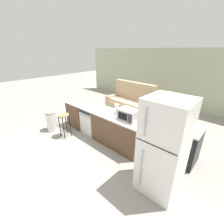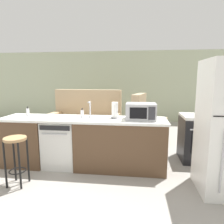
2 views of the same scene
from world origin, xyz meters
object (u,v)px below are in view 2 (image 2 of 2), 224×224
armchair (146,126)px  bar_stool (16,151)px  soap_bottle (82,114)px  dish_soap_bottle (28,112)px  stove_range (201,138)px  kettle (215,112)px  paper_towel_roll (115,110)px  couch (86,120)px  dishwasher (62,143)px  microwave (141,111)px

armchair → bar_stool: bearing=-127.9°
soap_bottle → dish_soap_bottle: size_ratio=1.00×
dish_soap_bottle → bar_stool: bearing=-72.7°
stove_range → kettle: (0.17, -0.13, 0.53)m
soap_bottle → dish_soap_bottle: same height
kettle → bar_stool: bearing=-159.6°
stove_range → paper_towel_roll: 1.80m
dish_soap_bottle → couch: (0.56, 2.16, -0.58)m
dish_soap_bottle → armchair: (2.28, 1.75, -0.62)m
paper_towel_roll → bar_stool: size_ratio=0.38×
dishwasher → stove_range: (2.60, 0.55, 0.03)m
dish_soap_bottle → bar_stool: (0.26, -0.84, -0.44)m
microwave → couch: size_ratio=0.24×
soap_bottle → armchair: size_ratio=0.15×
bar_stool → armchair: size_ratio=0.62×
stove_range → paper_towel_roll: bearing=-163.9°
soap_bottle → armchair: armchair is taller
kettle → armchair: (-1.16, 1.41, -0.64)m
paper_towel_roll → kettle: paper_towel_roll is taller
stove_range → soap_bottle: bearing=-165.9°
soap_bottle → kettle: (2.37, 0.43, 0.01)m
microwave → armchair: 1.97m
stove_range → armchair: armchair is taller
soap_bottle → armchair: 2.29m
soap_bottle → paper_towel_roll: bearing=8.2°
stove_range → dish_soap_bottle: dish_soap_bottle is taller
dish_soap_bottle → bar_stool: size_ratio=0.24×
couch → armchair: size_ratio=1.70×
stove_range → dish_soap_bottle: size_ratio=5.11×
stove_range → dish_soap_bottle: 3.35m
kettle → couch: 3.46m
couch → kettle: bearing=-32.3°
microwave → dishwasher: bearing=179.9°
microwave → kettle: bearing=17.5°
microwave → soap_bottle: 1.03m
stove_range → couch: size_ratio=0.44×
paper_towel_roll → bar_stool: (-1.38, -0.83, -0.50)m
kettle → couch: bearing=147.7°
microwave → armchair: armchair is taller
dishwasher → paper_towel_roll: (0.97, 0.08, 0.62)m
microwave → soap_bottle: bearing=-179.7°
dishwasher → couch: 2.24m
couch → armchair: couch is taller
stove_range → microwave: (-1.18, -0.55, 0.59)m
kettle → armchair: bearing=129.5°
microwave → soap_bottle: size_ratio=2.84×
microwave → kettle: microwave is taller
dishwasher → armchair: 2.44m
kettle → bar_stool: 3.42m
microwave → stove_range: bearing=25.0°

